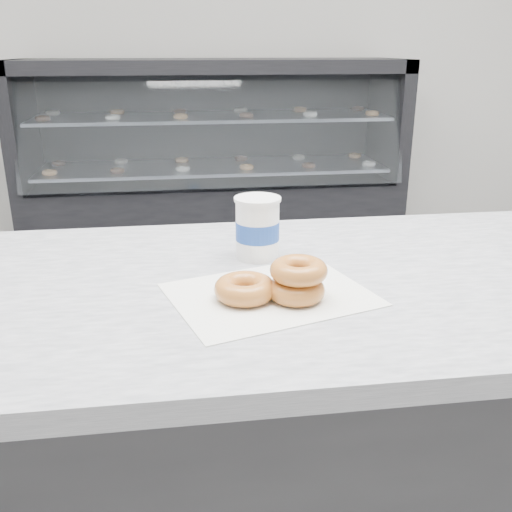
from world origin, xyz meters
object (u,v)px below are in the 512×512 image
Objects in this scene: counter at (301,465)px; donut_stack at (297,280)px; donut_single at (245,289)px; display_case at (214,180)px; coffee_cup at (257,227)px.

donut_stack is at bearing -112.12° from counter.
donut_stack is at bearing -7.89° from donut_single.
counter is 2.72m from display_case.
display_case reaches higher than counter.
counter is 25.21× the size of donut_stack.
coffee_cup is (0.05, 0.21, 0.05)m from donut_single.
donut_single is at bearing -145.47° from counter.
counter is 23.74× the size of coffee_cup.
display_case reaches higher than donut_single.
display_case is 2.85m from donut_single.
donut_single reaches higher than counter.
coffee_cup is at bearing 76.05° from donut_single.
counter is at bearing -41.89° from coffee_cup.
display_case is at bearing 89.15° from donut_stack.
donut_stack is (-0.04, -0.10, 0.48)m from counter.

